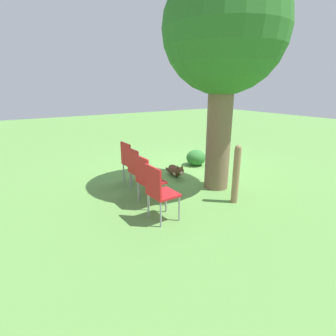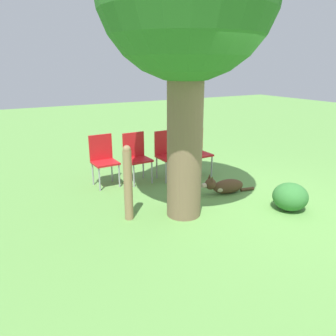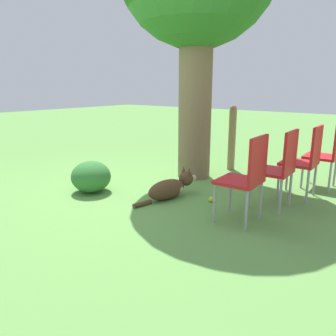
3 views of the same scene
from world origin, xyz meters
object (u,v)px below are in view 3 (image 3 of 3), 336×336
at_px(dog, 171,187).
at_px(red_chair_0, 247,174).
at_px(fence_post, 232,137).
at_px(red_chair_2, 306,157).
at_px(red_chair_1, 280,165).
at_px(tennis_ball, 211,199).
at_px(red_chair_3, 328,151).

xyz_separation_m(dog, red_chair_0, (1.11, -0.15, 0.40)).
xyz_separation_m(fence_post, red_chair_2, (1.45, -0.77, -0.02)).
xyz_separation_m(red_chair_1, tennis_ball, (-0.74, -0.27, -0.51)).
distance_m(red_chair_2, tennis_ball, 1.33).
xyz_separation_m(dog, fence_post, (-0.09, 1.84, 0.42)).
xyz_separation_m(fence_post, red_chair_0, (1.20, -2.00, -0.02)).
bearing_deg(red_chair_0, red_chair_2, -103.22).
bearing_deg(red_chair_3, dog, 46.81).
height_order(red_chair_0, tennis_ball, red_chair_0).
height_order(red_chair_1, tennis_ball, red_chair_1).
bearing_deg(red_chair_2, red_chair_0, 76.78).
bearing_deg(red_chair_3, fence_post, -7.77).
height_order(dog, red_chair_0, red_chair_0).
bearing_deg(red_chair_2, dog, 36.40).
relative_size(fence_post, red_chair_2, 1.18).
height_order(dog, red_chair_1, red_chair_1).
height_order(fence_post, tennis_ball, fence_post).
relative_size(red_chair_2, tennis_ball, 13.91).
height_order(dog, red_chair_3, red_chair_3).
relative_size(dog, red_chair_1, 1.07).
xyz_separation_m(red_chair_0, red_chair_1, (0.12, 0.61, 0.00)).
bearing_deg(red_chair_1, red_chair_0, 76.78).
relative_size(red_chair_0, red_chair_2, 1.00).
bearing_deg(dog, red_chair_0, -86.47).
bearing_deg(tennis_ball, red_chair_1, 20.19).
distance_m(red_chair_0, red_chair_2, 1.25).
bearing_deg(red_chair_2, fence_post, -30.02).
xyz_separation_m(red_chair_0, red_chair_3, (0.37, 1.84, 0.00)).
bearing_deg(dog, tennis_ball, -57.88).
relative_size(dog, red_chair_2, 1.07).
height_order(red_chair_0, red_chair_3, same).
height_order(red_chair_2, red_chair_3, same).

